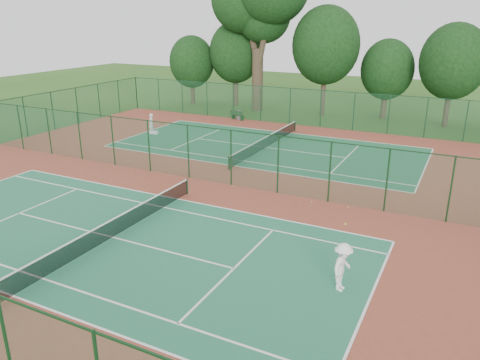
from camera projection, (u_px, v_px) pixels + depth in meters
name	position (u px, v px, depth m)	size (l,w,h in m)	color
ground	(210.00, 181.00, 29.59)	(120.00, 120.00, 0.00)	#2D581B
red_pad	(210.00, 181.00, 29.59)	(40.00, 36.00, 0.01)	brown
court_near	(113.00, 238.00, 21.99)	(23.77, 10.97, 0.01)	#226C4B
court_far	(267.00, 148.00, 37.17)	(23.77, 10.97, 0.01)	#1E603B
fence_north	(305.00, 107.00, 44.19)	(40.00, 0.09, 3.50)	#1A4F2D
fence_divider	(209.00, 154.00, 29.01)	(40.00, 0.09, 3.50)	#1A4F31
tennis_net_near	(112.00, 227.00, 21.82)	(0.10, 12.90, 0.97)	#143822
tennis_net_far	(267.00, 141.00, 37.00)	(0.10, 12.90, 0.97)	black
player_near	(343.00, 267.00, 17.48)	(1.24, 0.71, 1.92)	white
player_far	(151.00, 124.00, 41.35)	(0.65, 0.43, 1.78)	silver
trash_bin	(239.00, 115.00, 47.18)	(0.52, 0.52, 0.93)	slate
bench	(237.00, 115.00, 47.06)	(1.59, 0.83, 0.94)	#13381B
kit_bag	(154.00, 132.00, 41.46)	(0.76, 0.29, 0.29)	silver
stray_ball_a	(312.00, 202.00, 26.17)	(0.07, 0.07, 0.07)	gold
stray_ball_b	(348.00, 207.00, 25.42)	(0.07, 0.07, 0.07)	yellow
stray_ball_c	(233.00, 186.00, 28.60)	(0.06, 0.06, 0.06)	#B7C72E
evergreen_row	(328.00, 115.00, 49.83)	(39.00, 5.00, 12.00)	black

